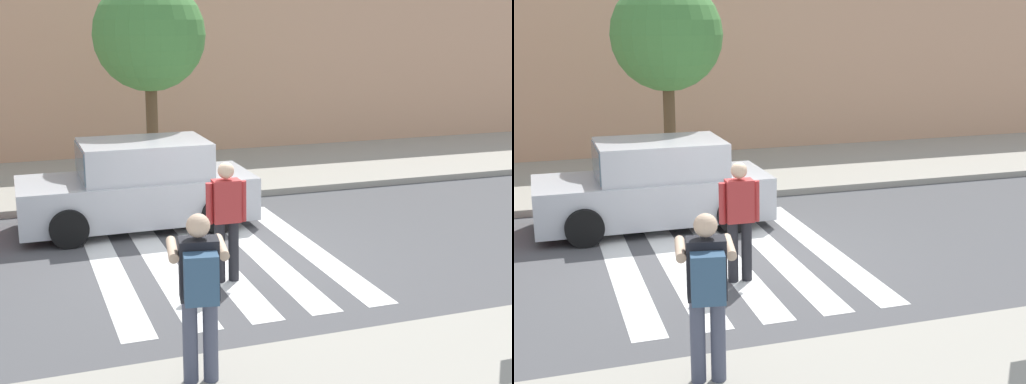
{
  "view_description": "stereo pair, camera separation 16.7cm",
  "coord_description": "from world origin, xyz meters",
  "views": [
    {
      "loc": [
        -2.85,
        -10.02,
        3.66
      ],
      "look_at": [
        0.6,
        -0.2,
        1.1
      ],
      "focal_mm": 50.0,
      "sensor_mm": 36.0,
      "label": 1
    },
    {
      "loc": [
        -2.7,
        -10.07,
        3.66
      ],
      "look_at": [
        0.6,
        -0.2,
        1.1
      ],
      "focal_mm": 50.0,
      "sensor_mm": 36.0,
      "label": 2
    }
  ],
  "objects": [
    {
      "name": "crosswalk_stripe_2",
      "position": [
        0.0,
        0.2,
        0.0
      ],
      "size": [
        0.44,
        5.2,
        0.01
      ],
      "primitive_type": "cube",
      "color": "silver",
      "rests_on": "ground"
    },
    {
      "name": "crosswalk_stripe_1",
      "position": [
        -0.8,
        0.2,
        0.0
      ],
      "size": [
        0.44,
        5.2,
        0.01
      ],
      "primitive_type": "cube",
      "color": "silver",
      "rests_on": "ground"
    },
    {
      "name": "street_tree_center",
      "position": [
        -0.05,
        4.4,
        3.3
      ],
      "size": [
        2.26,
        2.26,
        4.31
      ],
      "color": "brown",
      "rests_on": "sidewalk_far"
    },
    {
      "name": "sidewalk_far",
      "position": [
        0.0,
        6.0,
        0.07
      ],
      "size": [
        60.0,
        4.8,
        0.14
      ],
      "primitive_type": "cube",
      "color": "#9E998C",
      "rests_on": "ground"
    },
    {
      "name": "crosswalk_stripe_3",
      "position": [
        0.8,
        0.2,
        0.0
      ],
      "size": [
        0.44,
        5.2,
        0.01
      ],
      "primitive_type": "cube",
      "color": "silver",
      "rests_on": "ground"
    },
    {
      "name": "crosswalk_stripe_4",
      "position": [
        1.6,
        0.2,
        0.0
      ],
      "size": [
        0.44,
        5.2,
        0.01
      ],
      "primitive_type": "cube",
      "color": "silver",
      "rests_on": "ground"
    },
    {
      "name": "photographer_with_backpack",
      "position": [
        -1.24,
        -3.79,
        1.17
      ],
      "size": [
        0.67,
        0.9,
        1.72
      ],
      "color": "#474C60",
      "rests_on": "sidewalk_near"
    },
    {
      "name": "ground_plane",
      "position": [
        0.0,
        0.0,
        0.0
      ],
      "size": [
        120.0,
        120.0,
        0.0
      ],
      "primitive_type": "plane",
      "color": "#4C4C4F"
    },
    {
      "name": "parked_car_silver",
      "position": [
        -0.73,
        2.3,
        0.73
      ],
      "size": [
        4.1,
        1.92,
        1.55
      ],
      "color": "#B7BABF",
      "rests_on": "ground"
    },
    {
      "name": "pedestrian_crossing",
      "position": [
        -0.07,
        -0.86,
        0.97
      ],
      "size": [
        0.58,
        0.25,
        1.72
      ],
      "color": "#232328",
      "rests_on": "ground"
    },
    {
      "name": "building_facade_far",
      "position": [
        0.0,
        10.4,
        2.6
      ],
      "size": [
        56.0,
        4.0,
        5.2
      ],
      "primitive_type": "cube",
      "color": "tan",
      "rests_on": "ground"
    },
    {
      "name": "crosswalk_stripe_0",
      "position": [
        -1.6,
        0.2,
        0.0
      ],
      "size": [
        0.44,
        5.2,
        0.01
      ],
      "primitive_type": "cube",
      "color": "silver",
      "rests_on": "ground"
    }
  ]
}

